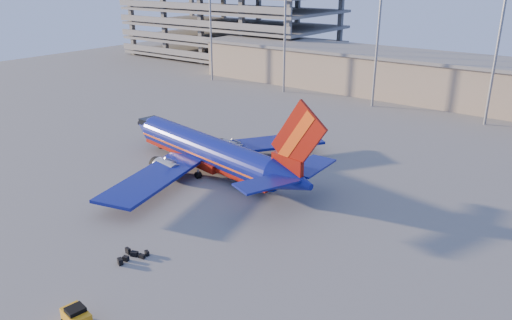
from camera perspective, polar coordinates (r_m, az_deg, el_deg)
name	(u,v)px	position (r m, az deg, el deg)	size (l,w,h in m)	color
ground	(241,195)	(56.63, -1.76, -4.01)	(220.00, 220.00, 0.00)	slate
terminal_building	(476,83)	(102.44, 23.87, 8.08)	(122.00, 16.00, 8.50)	gray
parking_garage	(232,16)	(148.49, -2.80, 16.09)	(62.00, 32.00, 21.40)	slate
light_mast_row	(437,11)	(90.51, 20.03, 15.66)	(101.60, 1.60, 28.65)	gray
aircraft_main	(211,152)	(62.54, -5.16, 0.89)	(35.08, 33.46, 11.95)	navy
baggage_tug	(76,317)	(38.96, -19.83, -16.55)	(2.53, 1.76, 1.68)	orange
luggage_pile	(131,256)	(46.06, -14.06, -10.59)	(2.18, 2.89, 0.55)	black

